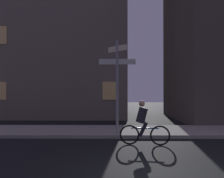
% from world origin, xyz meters
% --- Properties ---
extents(sidewalk_kerb, '(40.00, 3.11, 0.14)m').
position_xyz_m(sidewalk_kerb, '(0.00, 6.42, 0.07)').
color(sidewalk_kerb, gray).
rests_on(sidewalk_kerb, ground_plane).
extents(signpost, '(1.59, 0.80, 4.02)m').
position_xyz_m(signpost, '(-1.16, 5.42, 2.48)').
color(signpost, gray).
rests_on(signpost, sidewalk_kerb).
extents(cyclist, '(1.81, 0.38, 1.61)m').
position_xyz_m(cyclist, '(-0.24, 3.68, 0.75)').
color(cyclist, black).
rests_on(cyclist, ground_plane).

